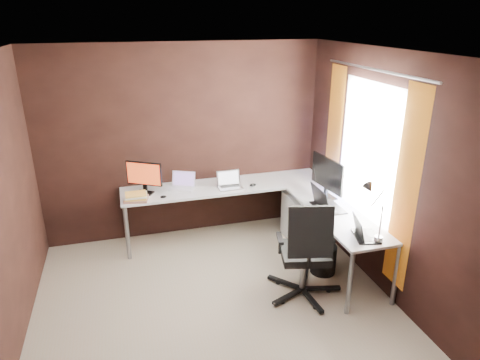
% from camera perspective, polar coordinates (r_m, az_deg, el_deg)
% --- Properties ---
extents(room, '(3.60, 3.60, 2.50)m').
position_cam_1_polar(room, '(4.02, 1.09, -0.96)').
color(room, tan).
rests_on(room, ground).
extents(desk, '(2.65, 2.25, 0.73)m').
position_cam_1_polar(desk, '(5.25, 3.19, -2.59)').
color(desk, white).
rests_on(desk, ground).
extents(drawer_pedestal, '(0.42, 0.50, 0.60)m').
position_cam_1_polar(drawer_pedestal, '(5.71, 8.35, -4.96)').
color(drawer_pedestal, white).
rests_on(drawer_pedestal, ground).
extents(monitor_left, '(0.41, 0.26, 0.40)m').
position_cam_1_polar(monitor_left, '(5.34, -12.68, 0.56)').
color(monitor_left, black).
rests_on(monitor_left, desk).
extents(monitor_right, '(0.18, 0.61, 0.50)m').
position_cam_1_polar(monitor_right, '(5.17, 11.58, 0.60)').
color(monitor_right, black).
rests_on(monitor_right, desk).
extents(laptop_white, '(0.36, 0.32, 0.20)m').
position_cam_1_polar(laptop_white, '(5.48, -7.65, -0.61)').
color(laptop_white, white).
rests_on(laptop_white, desk).
extents(laptop_silver, '(0.31, 0.22, 0.20)m').
position_cam_1_polar(laptop_silver, '(5.46, -1.42, -0.49)').
color(laptop_silver, silver).
rests_on(laptop_silver, desk).
extents(laptop_black_big, '(0.29, 0.40, 0.27)m').
position_cam_1_polar(laptop_black_big, '(4.95, 11.28, -3.16)').
color(laptop_black_big, black).
rests_on(laptop_black_big, desk).
extents(laptop_black_small, '(0.29, 0.36, 0.21)m').
position_cam_1_polar(laptop_black_small, '(4.43, 16.10, -6.78)').
color(laptop_black_small, black).
rests_on(laptop_black_small, desk).
extents(book_stack, '(0.31, 0.27, 0.09)m').
position_cam_1_polar(book_stack, '(5.22, -13.70, -2.21)').
color(book_stack, '#9A6753').
rests_on(book_stack, desk).
extents(mouse_left, '(0.09, 0.06, 0.03)m').
position_cam_1_polar(mouse_left, '(5.23, -10.19, -2.21)').
color(mouse_left, black).
rests_on(mouse_left, desk).
extents(mouse_corner, '(0.10, 0.09, 0.04)m').
position_cam_1_polar(mouse_corner, '(5.50, 1.74, -0.66)').
color(mouse_corner, black).
rests_on(mouse_corner, desk).
extents(desk_lamp, '(0.19, 0.23, 0.60)m').
position_cam_1_polar(desk_lamp, '(4.25, 17.30, -3.15)').
color(desk_lamp, slate).
rests_on(desk_lamp, desk).
extents(office_chair, '(0.62, 0.64, 1.11)m').
position_cam_1_polar(office_chair, '(4.59, 8.55, -11.57)').
color(office_chair, black).
rests_on(office_chair, ground).
extents(wastebasket, '(0.30, 0.30, 0.34)m').
position_cam_1_polar(wastebasket, '(5.09, 11.04, -10.28)').
color(wastebasket, black).
rests_on(wastebasket, ground).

